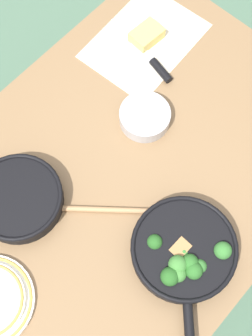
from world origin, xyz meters
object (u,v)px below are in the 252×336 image
skillet_broccoli (184,252)px  grater_knife (149,58)px  wooden_spoon (67,208)px  skillet_eggs (17,199)px  cheese_block (147,35)px  prep_bowl_steel (145,117)px

skillet_broccoli → grater_knife: size_ratio=1.23×
skillet_broccoli → wooden_spoon: skillet_broccoli is taller
skillet_broccoli → wooden_spoon: (0.11, -0.30, -0.02)m
skillet_eggs → grater_knife: skillet_eggs is taller
wooden_spoon → cheese_block: size_ratio=3.16×
skillet_eggs → wooden_spoon: bearing=177.5°
prep_bowl_steel → skillet_broccoli: bearing=55.6°
skillet_broccoli → wooden_spoon: size_ratio=1.11×
grater_knife → cheese_block: size_ratio=2.85×
skillet_broccoli → wooden_spoon: bearing=-113.1°
skillet_broccoli → skillet_eggs: skillet_broccoli is taller
skillet_broccoli → prep_bowl_steel: (-0.22, -0.32, -0.01)m
wooden_spoon → cheese_block: bearing=-110.0°
skillet_eggs → wooden_spoon: (-0.07, 0.11, -0.02)m
skillet_broccoli → prep_bowl_steel: 0.39m
grater_knife → prep_bowl_steel: prep_bowl_steel is taller
skillet_eggs → cheese_block: (-0.62, -0.09, -0.01)m
skillet_broccoli → cheese_block: skillet_broccoli is taller
wooden_spoon → prep_bowl_steel: bearing=-126.4°
prep_bowl_steel → grater_knife: bearing=-142.7°
grater_knife → prep_bowl_steel: 0.21m
skillet_eggs → grater_knife: 0.57m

